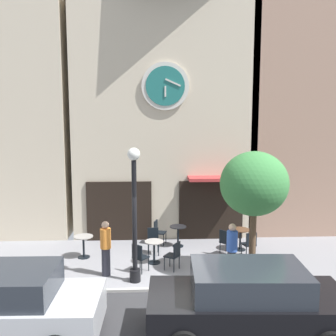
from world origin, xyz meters
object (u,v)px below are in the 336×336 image
street_tree (254,184)px  cafe_table_center_right (178,233)px  cafe_table_center (240,236)px  cafe_chair_corner (250,243)px  cafe_chair_by_entrance (153,239)px  cafe_table_near_curb (84,243)px  cafe_chair_facing_wall (139,256)px  pedestrian_blue (232,250)px  parked_car_black (248,302)px  cafe_chair_near_tree (158,230)px  pedestrian_orange (106,248)px  street_lamp (134,215)px  cafe_chair_curbside (174,254)px  cafe_table_leftmost (154,249)px  cafe_chair_near_lamp (226,240)px

street_tree → cafe_table_center_right: (-2.01, 2.73, -2.29)m
cafe_table_center → cafe_chair_corner: cafe_chair_corner is taller
cafe_chair_by_entrance → cafe_chair_corner: (3.26, -0.58, 0.00)m
cafe_table_near_curb → cafe_chair_facing_wall: 2.33m
pedestrian_blue → cafe_chair_facing_wall: bearing=167.7°
cafe_chair_by_entrance → parked_car_black: parked_car_black is taller
cafe_table_center → cafe_chair_corner: bearing=-80.1°
cafe_chair_near_tree → pedestrian_blue: pedestrian_blue is taller
pedestrian_orange → cafe_table_center_right: bearing=46.4°
cafe_chair_corner → cafe_chair_facing_wall: same height
cafe_table_center_right → pedestrian_blue: (1.37, -2.88, 0.36)m
cafe_table_center_right → pedestrian_orange: size_ratio=0.46×
pedestrian_blue → cafe_chair_by_entrance: bearing=136.2°
street_lamp → cafe_chair_curbside: bearing=32.9°
cafe_table_leftmost → cafe_table_center_right: (0.90, 1.56, 0.02)m
street_tree → pedestrian_orange: (-4.36, 0.27, -1.93)m
cafe_chair_corner → parked_car_black: parked_car_black is taller
cafe_table_center_right → pedestrian_blue: pedestrian_blue is taller
cafe_chair_facing_wall → pedestrian_orange: pedestrian_orange is taller
cafe_chair_corner → pedestrian_blue: pedestrian_blue is taller
cafe_table_leftmost → cafe_table_center: 3.28m
cafe_chair_near_tree → pedestrian_blue: bearing=-56.7°
street_tree → cafe_chair_by_entrance: (-2.93, 2.05, -2.27)m
cafe_table_leftmost → cafe_table_center: cafe_table_center is taller
cafe_table_near_curb → cafe_chair_corner: bearing=-3.0°
cafe_table_center_right → parked_car_black: 5.89m
cafe_table_near_curb → pedestrian_orange: size_ratio=0.45×
pedestrian_blue → cafe_chair_curbside: bearing=156.7°
cafe_chair_near_tree → pedestrian_orange: size_ratio=0.54×
cafe_table_near_curb → cafe_chair_by_entrance: 2.38m
street_tree → cafe_chair_by_entrance: street_tree is taller
cafe_chair_near_lamp → cafe_chair_curbside: bearing=-147.2°
cafe_chair_curbside → cafe_table_near_curb: bearing=158.1°
cafe_chair_curbside → parked_car_black: (1.37, -3.61, 0.23)m
pedestrian_blue → pedestrian_orange: same height
cafe_table_near_curb → cafe_chair_corner: 5.63m
cafe_chair_corner → parked_car_black: (-1.25, -4.52, 0.23)m
pedestrian_blue → cafe_table_center: bearing=70.9°
street_lamp → cafe_table_leftmost: 2.11m
cafe_table_leftmost → cafe_chair_near_tree: size_ratio=0.82×
cafe_chair_corner → cafe_chair_near_lamp: 0.82m
cafe_chair_by_entrance → pedestrian_orange: (-1.43, -1.78, 0.33)m
cafe_table_near_curb → cafe_table_center_right: 3.42m
cafe_chair_near_lamp → pedestrian_blue: size_ratio=0.54×
cafe_table_near_curb → cafe_table_center_right: cafe_table_center_right is taller
cafe_table_center_right → pedestrian_orange: bearing=-133.6°
cafe_table_leftmost → cafe_chair_corner: size_ratio=0.82×
cafe_chair_near_tree → cafe_chair_facing_wall: (-0.64, -2.59, 0.00)m
cafe_chair_by_entrance → parked_car_black: bearing=-68.5°
cafe_chair_near_lamp → parked_car_black: (-0.49, -4.81, 0.23)m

